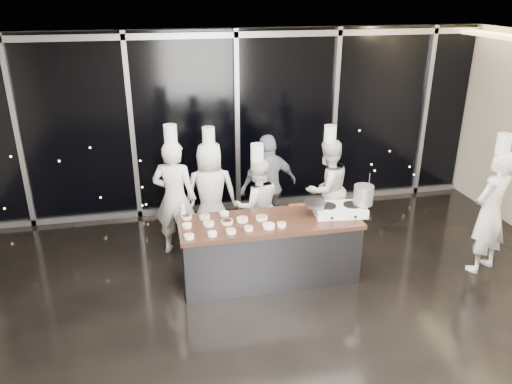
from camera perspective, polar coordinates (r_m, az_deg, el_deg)
The scene contains 15 objects.
ground at distance 6.49m, azimuth 3.37°, elevation -13.85°, with size 9.00×9.00×0.00m, color black.
room_shell at distance 5.51m, azimuth 5.68°, elevation 5.57°, with size 9.02×7.02×3.21m.
window_wall at distance 8.87m, azimuth -2.21°, elevation 7.84°, with size 8.90×0.11×3.20m.
demo_counter at distance 6.98m, azimuth 1.53°, elevation -6.56°, with size 2.46×0.86×0.90m.
stove at distance 7.03m, azimuth 9.52°, elevation -1.99°, with size 0.75×0.51×0.14m.
frying_pan at distance 6.91m, azimuth 6.69°, elevation -1.33°, with size 0.55×0.34×0.05m.
stock_pot at distance 7.02m, azimuth 12.18°, elevation -0.33°, with size 0.27×0.27×0.27m, color #AEADB0.
prep_bowls at distance 6.65m, azimuth -3.20°, elevation -3.56°, with size 1.35×0.72×0.05m.
squeeze_bottle at distance 6.88m, azimuth -8.37°, elevation -2.08°, with size 0.06×0.06×0.22m.
chef_far_left at distance 7.54m, azimuth -9.28°, elevation -0.61°, with size 0.77×0.63×2.03m.
chef_left at distance 7.85m, azimuth -5.20°, elevation -0.04°, with size 0.84×0.57×1.89m.
chef_center at distance 7.57m, azimuth 0.13°, elevation -1.50°, with size 0.76×0.61×1.73m.
guest at distance 8.04m, azimuth 1.45°, elevation 0.69°, with size 1.08×0.68×1.71m.
chef_right at distance 8.09m, azimuth 8.11°, elevation 0.40°, with size 0.96×0.86×1.87m.
chef_side at distance 7.71m, azimuth 25.19°, elevation -1.99°, with size 0.78×0.66×2.04m.
Camera 1 is at (-1.44, -5.02, 3.84)m, focal length 35.00 mm.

